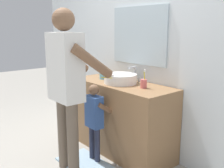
# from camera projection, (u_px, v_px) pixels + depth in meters

# --- Properties ---
(ground_plane) EXTENTS (14.00, 14.00, 0.00)m
(ground_plane) POSITION_uv_depth(u_px,v_px,m) (102.00, 158.00, 3.09)
(ground_plane) COLOR #9E998E
(back_wall) EXTENTS (4.40, 0.10, 2.70)m
(back_wall) POSITION_uv_depth(u_px,v_px,m) (141.00, 41.00, 3.19)
(back_wall) COLOR silver
(back_wall) RESTS_ON ground
(vanity_cabinet) EXTENTS (1.36, 0.54, 0.87)m
(vanity_cabinet) POSITION_uv_depth(u_px,v_px,m) (121.00, 118.00, 3.19)
(vanity_cabinet) COLOR olive
(vanity_cabinet) RESTS_ON ground
(sink_basin) EXTENTS (0.39, 0.39, 0.11)m
(sink_basin) POSITION_uv_depth(u_px,v_px,m) (120.00, 79.00, 3.07)
(sink_basin) COLOR white
(sink_basin) RESTS_ON vanity_cabinet
(faucet) EXTENTS (0.18, 0.14, 0.18)m
(faucet) POSITION_uv_depth(u_px,v_px,m) (135.00, 74.00, 3.21)
(faucet) COLOR #B7BABF
(faucet) RESTS_ON vanity_cabinet
(toothbrush_cup) EXTENTS (0.07, 0.07, 0.21)m
(toothbrush_cup) POSITION_uv_depth(u_px,v_px,m) (144.00, 83.00, 2.83)
(toothbrush_cup) COLOR #D86666
(toothbrush_cup) RESTS_ON vanity_cabinet
(soap_bottle) EXTENTS (0.06, 0.06, 0.17)m
(soap_bottle) POSITION_uv_depth(u_px,v_px,m) (102.00, 74.00, 3.31)
(soap_bottle) COLOR #66B2D1
(soap_bottle) RESTS_ON vanity_cabinet
(bath_mat) EXTENTS (0.64, 0.40, 0.02)m
(bath_mat) POSITION_uv_depth(u_px,v_px,m) (85.00, 164.00, 2.93)
(bath_mat) COLOR #99B7CC
(bath_mat) RESTS_ON ground
(child_toddler) EXTENTS (0.28, 0.28, 0.90)m
(child_toddler) POSITION_uv_depth(u_px,v_px,m) (95.00, 116.00, 2.91)
(child_toddler) COLOR #2D334C
(child_toddler) RESTS_ON ground
(adult_parent) EXTENTS (0.53, 0.55, 1.70)m
(adult_parent) POSITION_uv_depth(u_px,v_px,m) (67.00, 77.00, 2.63)
(adult_parent) COLOR #6B5B4C
(adult_parent) RESTS_ON ground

